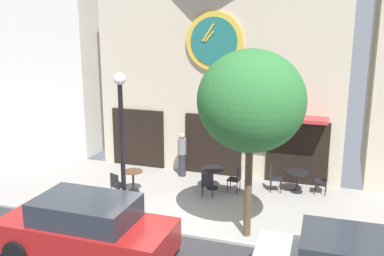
{
  "coord_description": "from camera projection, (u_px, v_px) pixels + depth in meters",
  "views": [
    {
      "loc": [
        4.48,
        -10.43,
        5.8
      ],
      "look_at": [
        0.12,
        2.54,
        2.39
      ],
      "focal_mm": 41.55,
      "sensor_mm": 36.0,
      "label": 1
    }
  ],
  "objects": [
    {
      "name": "cafe_chair_facing_wall",
      "position": [
        236.0,
        178.0,
        15.05
      ],
      "size": [
        0.43,
        0.43,
        0.9
      ],
      "color": "black",
      "rests_on": "ground_plane"
    },
    {
      "name": "parked_car_red",
      "position": [
        87.0,
        229.0,
        10.91
      ],
      "size": [
        4.3,
        2.03,
        1.55
      ],
      "color": "maroon",
      "rests_on": "ground_plane"
    },
    {
      "name": "neighbor_building_left",
      "position": [
        54.0,
        5.0,
        20.23
      ],
      "size": [
        5.52,
        4.77,
        12.76
      ],
      "color": "silver",
      "rests_on": "ground_plane"
    },
    {
      "name": "cafe_chair_under_awning",
      "position": [
        207.0,
        183.0,
        14.58
      ],
      "size": [
        0.49,
        0.49,
        0.9
      ],
      "color": "black",
      "rests_on": "ground_plane"
    },
    {
      "name": "street_lamp",
      "position": [
        122.0,
        145.0,
        13.02
      ],
      "size": [
        0.36,
        0.36,
        4.3
      ],
      "color": "black",
      "rests_on": "ground_plane"
    },
    {
      "name": "pedestrian_grey",
      "position": [
        182.0,
        154.0,
        16.55
      ],
      "size": [
        0.44,
        0.44,
        1.67
      ],
      "color": "#2D2D38",
      "rests_on": "ground_plane"
    },
    {
      "name": "cafe_table_leftmost",
      "position": [
        297.0,
        177.0,
        15.07
      ],
      "size": [
        0.8,
        0.8,
        0.72
      ],
      "color": "black",
      "rests_on": "ground_plane"
    },
    {
      "name": "cafe_chair_facing_street",
      "position": [
        274.0,
        176.0,
        15.16
      ],
      "size": [
        0.47,
        0.47,
        0.9
      ],
      "color": "black",
      "rests_on": "ground_plane"
    },
    {
      "name": "cafe_chair_mid_row",
      "position": [
        117.0,
        184.0,
        14.47
      ],
      "size": [
        0.52,
        0.52,
        0.9
      ],
      "color": "black",
      "rests_on": "ground_plane"
    },
    {
      "name": "clock_building",
      "position": [
        223.0,
        39.0,
        16.86
      ],
      "size": [
        9.3,
        3.59,
        9.7
      ],
      "color": "beige",
      "rests_on": "ground_plane"
    },
    {
      "name": "cafe_chair_curbside",
      "position": [
        324.0,
        179.0,
        14.92
      ],
      "size": [
        0.41,
        0.41,
        0.9
      ],
      "color": "black",
      "rests_on": "ground_plane"
    },
    {
      "name": "cafe_table_rightmost",
      "position": [
        212.0,
        173.0,
        15.4
      ],
      "size": [
        0.8,
        0.8,
        0.73
      ],
      "color": "black",
      "rests_on": "ground_plane"
    },
    {
      "name": "ground_plane",
      "position": [
        152.0,
        241.0,
        11.92
      ],
      "size": [
        26.42,
        11.19,
        0.13
      ],
      "color": "gray"
    },
    {
      "name": "cafe_table_center",
      "position": [
        133.0,
        177.0,
        15.13
      ],
      "size": [
        0.66,
        0.66,
        0.74
      ],
      "color": "black",
      "rests_on": "ground_plane"
    },
    {
      "name": "street_tree",
      "position": [
        251.0,
        102.0,
        11.28
      ],
      "size": [
        2.79,
        2.51,
        5.07
      ],
      "color": "brown",
      "rests_on": "ground_plane"
    }
  ]
}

